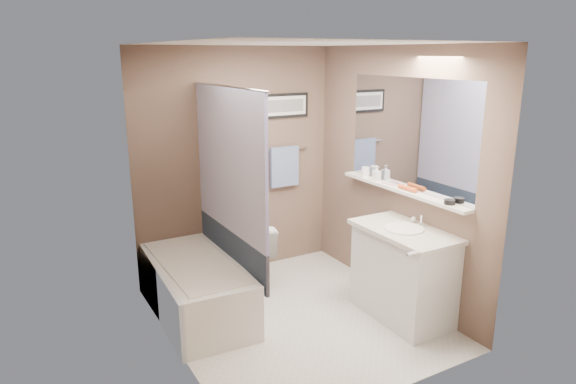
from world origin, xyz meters
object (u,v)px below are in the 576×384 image
toilet (254,251)px  vanity (403,275)px  bathtub (196,288)px  glass_jar (366,172)px  soap_bottle (377,173)px  candle_bowl_near (449,202)px  hair_brush_front (407,188)px

toilet → vanity: 1.57m
bathtub → glass_jar: (1.79, -0.16, 0.92)m
toilet → soap_bottle: size_ratio=4.67×
candle_bowl_near → hair_brush_front: hair_brush_front is taller
bathtub → soap_bottle: size_ratio=10.48×
bathtub → soap_bottle: 2.04m
glass_jar → toilet: bearing=153.8°
candle_bowl_near → hair_brush_front: 0.50m
bathtub → hair_brush_front: size_ratio=6.82×
candle_bowl_near → toilet: bearing=122.2°
bathtub → soap_bottle: bearing=-7.9°
bathtub → candle_bowl_near: size_ratio=16.67×
hair_brush_front → candle_bowl_near: bearing=-90.0°
toilet → hair_brush_front: (1.02, -1.12, 0.80)m
vanity → glass_jar: glass_jar is taller
toilet → soap_bottle: soap_bottle is taller
candle_bowl_near → glass_jar: bearing=90.0°
bathtub → hair_brush_front: (1.79, -0.78, 0.89)m
candle_bowl_near → soap_bottle: soap_bottle is taller
candle_bowl_near → soap_bottle: 0.95m
bathtub → soap_bottle: soap_bottle is taller
soap_bottle → toilet: bearing=146.5°
hair_brush_front → toilet: bearing=132.4°
soap_bottle → bathtub: bearing=169.3°
candle_bowl_near → hair_brush_front: bearing=90.0°
toilet → glass_jar: glass_jar is taller
bathtub → glass_jar: size_ratio=15.00×
vanity → candle_bowl_near: (0.19, -0.30, 0.73)m
toilet → vanity: (0.84, -1.33, 0.07)m
bathtub → vanity: bearing=-28.9°
bathtub → glass_jar: bearing=-2.4°
vanity → soap_bottle: size_ratio=6.29×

